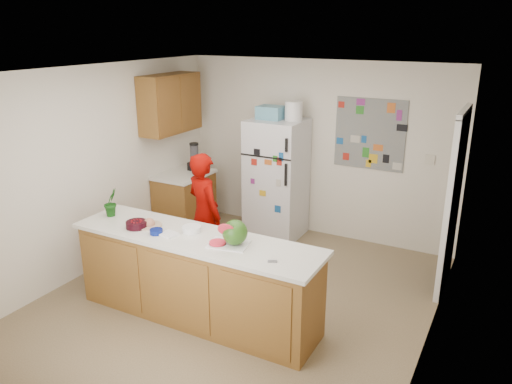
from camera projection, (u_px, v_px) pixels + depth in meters
The scene contains 26 objects.
floor at pixel (238, 300), 5.60m from camera, with size 4.00×4.50×0.02m, color brown.
wall_back at pixel (317, 149), 7.10m from camera, with size 4.00×0.02×2.50m, color beige.
wall_left at pixel (95, 169), 6.11m from camera, with size 0.02×4.50×2.50m, color beige.
wall_right at pixel (438, 229), 4.31m from camera, with size 0.02×4.50×2.50m, color beige.
ceiling at pixel (235, 71), 4.81m from camera, with size 4.00×4.50×0.02m, color white.
doorway at pixel (455, 204), 5.60m from camera, with size 0.03×0.85×2.04m, color black.
peninsula_base at pixel (197, 279), 5.13m from camera, with size 2.60×0.62×0.88m, color brown.
peninsula_top at pixel (195, 238), 4.99m from camera, with size 2.68×0.70×0.04m, color silver.
side_counter_base at pixel (185, 204), 7.35m from camera, with size 0.60×0.80×0.86m, color brown.
side_counter_top at pixel (183, 174), 7.21m from camera, with size 0.64×0.84×0.04m, color silver.
upper_cabinets at pixel (170, 104), 6.91m from camera, with size 0.35×1.00×0.80m, color brown.
refrigerator at pixel (276, 179), 7.11m from camera, with size 0.75×0.70×1.70m, color silver.
fridge_top_bin at pixel (271, 113), 6.86m from camera, with size 0.35×0.28×0.18m, color #5999B2.
photo_collage at pixel (370, 134), 6.65m from camera, with size 0.95×0.01×0.95m, color slate.
person at pixel (204, 214), 6.04m from camera, with size 0.55×0.36×1.52m, color #770400.
blender_appliance at pixel (194, 157), 7.31m from camera, with size 0.12×0.12×0.38m, color black.
cutting_board at pixel (229, 244), 4.79m from camera, with size 0.38×0.28×0.01m, color silver.
watermelon at pixel (235, 232), 4.74m from camera, with size 0.24×0.24×0.24m, color #205417.
watermelon_slice at pixel (218, 243), 4.78m from camera, with size 0.16×0.16×0.02m, color #CA2049.
cherry_bowl at pixel (137, 224), 5.19m from camera, with size 0.22×0.22×0.07m, color black.
white_bowl at pixel (192, 229), 5.09m from camera, with size 0.19×0.19×0.06m, color white.
cobalt_bowl at pixel (156, 232), 5.04m from camera, with size 0.13×0.13×0.05m, color navy.
plate at pixel (149, 225), 5.23m from camera, with size 0.27×0.27×0.02m, color beige.
paper_towel at pixel (169, 234), 5.01m from camera, with size 0.17×0.15×0.02m, color silver.
keys at pixel (272, 261), 4.44m from camera, with size 0.09×0.04×0.01m, color gray.
potted_plant at pixel (111, 202), 5.49m from camera, with size 0.17×0.14×0.31m, color #183A10.
Camera 1 is at (2.51, -4.25, 2.91)m, focal length 35.00 mm.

